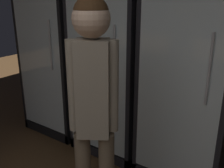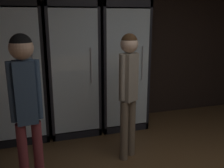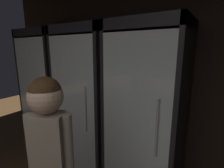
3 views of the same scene
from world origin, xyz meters
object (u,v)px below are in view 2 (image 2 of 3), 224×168
Objects in this scene: cooler_left at (72,70)px; shopper_near at (129,83)px; shopper_far at (26,97)px; cooler_center at (120,68)px; cooler_far_left at (18,73)px.

cooler_left is 1.16m from shopper_near.
cooler_left is 1.26× the size of shopper_near.
cooler_left is at bearing 66.49° from shopper_far.
cooler_center is 1.26× the size of shopper_near.
shopper_far is (0.15, -1.44, 0.07)m from cooler_far_left.
cooler_center is 1.23× the size of shopper_far.
cooler_left is at bearing 179.96° from cooler_center.
cooler_center is (0.77, -0.00, -0.01)m from cooler_left.
cooler_far_left is 1.23× the size of shopper_far.
cooler_far_left reaches higher than shopper_far.
shopper_far reaches higher than shopper_near.
cooler_far_left is 1.00× the size of cooler_center.
cooler_center is at bearing -0.03° from cooler_far_left.
cooler_far_left is at bearing 179.98° from cooler_left.
cooler_center reaches higher than shopper_far.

